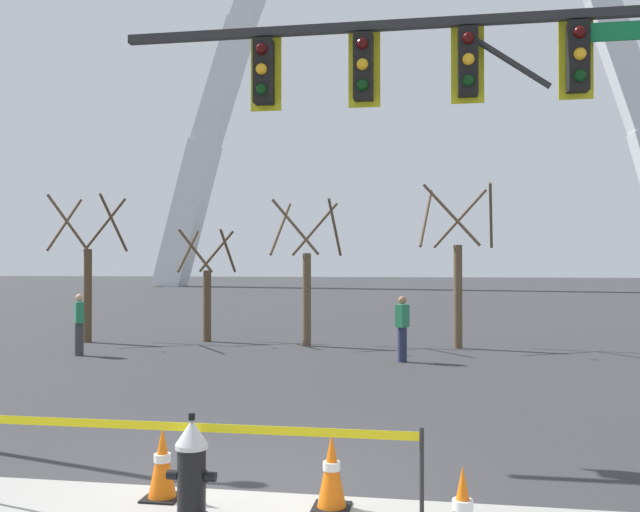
{
  "coord_description": "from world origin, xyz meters",
  "views": [
    {
      "loc": [
        1.93,
        -7.08,
        2.35
      ],
      "look_at": [
        -0.08,
        5.0,
        2.5
      ],
      "focal_mm": 38.61,
      "sensor_mm": 36.0,
      "label": 1
    }
  ],
  "objects_px": {
    "fire_hydrant": "(192,471)",
    "traffic_signal_gantry": "(500,109)",
    "traffic_cone_mid_sidewalk": "(463,512)",
    "monument_arch": "(414,54)",
    "pedestrian_walking_left": "(79,324)",
    "pedestrian_standing_center": "(402,328)",
    "traffic_cone_by_hydrant": "(162,463)",
    "traffic_cone_curb_edge": "(332,472)"
  },
  "relations": [
    {
      "from": "traffic_signal_gantry",
      "to": "traffic_cone_by_hydrant",
      "type": "bearing_deg",
      "value": -141.97
    },
    {
      "from": "monument_arch",
      "to": "pedestrian_walking_left",
      "type": "bearing_deg",
      "value": -97.54
    },
    {
      "from": "fire_hydrant",
      "to": "traffic_cone_mid_sidewalk",
      "type": "bearing_deg",
      "value": -8.29
    },
    {
      "from": "monument_arch",
      "to": "pedestrian_standing_center",
      "type": "height_order",
      "value": "monument_arch"
    },
    {
      "from": "traffic_cone_curb_edge",
      "to": "pedestrian_standing_center",
      "type": "height_order",
      "value": "pedestrian_standing_center"
    },
    {
      "from": "traffic_cone_curb_edge",
      "to": "monument_arch",
      "type": "xyz_separation_m",
      "value": [
        -0.95,
        63.55,
        23.39
      ]
    },
    {
      "from": "traffic_signal_gantry",
      "to": "monument_arch",
      "type": "bearing_deg",
      "value": 92.64
    },
    {
      "from": "traffic_cone_by_hydrant",
      "to": "pedestrian_standing_center",
      "type": "bearing_deg",
      "value": 79.2
    },
    {
      "from": "traffic_cone_curb_edge",
      "to": "traffic_cone_by_hydrant",
      "type": "bearing_deg",
      "value": -179.92
    },
    {
      "from": "pedestrian_standing_center",
      "to": "fire_hydrant",
      "type": "bearing_deg",
      "value": -97.66
    },
    {
      "from": "traffic_cone_by_hydrant",
      "to": "pedestrian_walking_left",
      "type": "xyz_separation_m",
      "value": [
        -6.34,
        9.92,
        0.46
      ]
    },
    {
      "from": "traffic_signal_gantry",
      "to": "monument_arch",
      "type": "xyz_separation_m",
      "value": [
        -2.8,
        60.77,
        19.35
      ]
    },
    {
      "from": "traffic_cone_by_hydrant",
      "to": "traffic_cone_mid_sidewalk",
      "type": "bearing_deg",
      "value": -16.75
    },
    {
      "from": "traffic_cone_mid_sidewalk",
      "to": "traffic_signal_gantry",
      "type": "height_order",
      "value": "traffic_signal_gantry"
    },
    {
      "from": "monument_arch",
      "to": "pedestrian_walking_left",
      "type": "distance_m",
      "value": 58.76
    },
    {
      "from": "pedestrian_walking_left",
      "to": "pedestrian_standing_center",
      "type": "height_order",
      "value": "same"
    },
    {
      "from": "traffic_signal_gantry",
      "to": "pedestrian_standing_center",
      "type": "height_order",
      "value": "traffic_signal_gantry"
    },
    {
      "from": "traffic_cone_mid_sidewalk",
      "to": "monument_arch",
      "type": "height_order",
      "value": "monument_arch"
    },
    {
      "from": "fire_hydrant",
      "to": "pedestrian_standing_center",
      "type": "xyz_separation_m",
      "value": [
        1.43,
        10.64,
        0.35
      ]
    },
    {
      "from": "traffic_cone_curb_edge",
      "to": "traffic_signal_gantry",
      "type": "distance_m",
      "value": 5.24
    },
    {
      "from": "traffic_cone_curb_edge",
      "to": "traffic_signal_gantry",
      "type": "bearing_deg",
      "value": 56.42
    },
    {
      "from": "traffic_cone_by_hydrant",
      "to": "traffic_cone_curb_edge",
      "type": "bearing_deg",
      "value": 0.08
    },
    {
      "from": "fire_hydrant",
      "to": "pedestrian_walking_left",
      "type": "distance_m",
      "value": 12.49
    },
    {
      "from": "pedestrian_walking_left",
      "to": "pedestrian_standing_center",
      "type": "bearing_deg",
      "value": 1.37
    },
    {
      "from": "fire_hydrant",
      "to": "traffic_cone_by_hydrant",
      "type": "relative_size",
      "value": 1.36
    },
    {
      "from": "pedestrian_walking_left",
      "to": "pedestrian_standing_center",
      "type": "relative_size",
      "value": 1.0
    },
    {
      "from": "traffic_cone_curb_edge",
      "to": "monument_arch",
      "type": "relative_size",
      "value": 0.01
    },
    {
      "from": "traffic_cone_by_hydrant",
      "to": "traffic_signal_gantry",
      "type": "height_order",
      "value": "traffic_signal_gantry"
    },
    {
      "from": "traffic_signal_gantry",
      "to": "fire_hydrant",
      "type": "bearing_deg",
      "value": -132.75
    },
    {
      "from": "fire_hydrant",
      "to": "traffic_cone_mid_sidewalk",
      "type": "relative_size",
      "value": 1.36
    },
    {
      "from": "fire_hydrant",
      "to": "traffic_cone_by_hydrant",
      "type": "height_order",
      "value": "fire_hydrant"
    },
    {
      "from": "traffic_cone_by_hydrant",
      "to": "monument_arch",
      "type": "xyz_separation_m",
      "value": [
        0.76,
        63.55,
        23.39
      ]
    },
    {
      "from": "traffic_cone_mid_sidewalk",
      "to": "pedestrian_standing_center",
      "type": "bearing_deg",
      "value": 95.09
    },
    {
      "from": "pedestrian_standing_center",
      "to": "traffic_cone_mid_sidewalk",
      "type": "bearing_deg",
      "value": -84.91
    },
    {
      "from": "fire_hydrant",
      "to": "traffic_signal_gantry",
      "type": "bearing_deg",
      "value": 47.25
    },
    {
      "from": "traffic_cone_by_hydrant",
      "to": "fire_hydrant",
      "type": "bearing_deg",
      "value": -46.38
    },
    {
      "from": "traffic_cone_mid_sidewalk",
      "to": "pedestrian_walking_left",
      "type": "relative_size",
      "value": 0.46
    },
    {
      "from": "traffic_signal_gantry",
      "to": "monument_arch",
      "type": "height_order",
      "value": "monument_arch"
    },
    {
      "from": "traffic_cone_by_hydrant",
      "to": "pedestrian_standing_center",
      "type": "xyz_separation_m",
      "value": [
        1.93,
        10.12,
        0.46
      ]
    },
    {
      "from": "fire_hydrant",
      "to": "traffic_cone_curb_edge",
      "type": "height_order",
      "value": "fire_hydrant"
    },
    {
      "from": "traffic_cone_by_hydrant",
      "to": "monument_arch",
      "type": "distance_m",
      "value": 67.72
    },
    {
      "from": "traffic_cone_by_hydrant",
      "to": "traffic_cone_curb_edge",
      "type": "xyz_separation_m",
      "value": [
        1.71,
        0.0,
        0.0
      ]
    }
  ]
}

